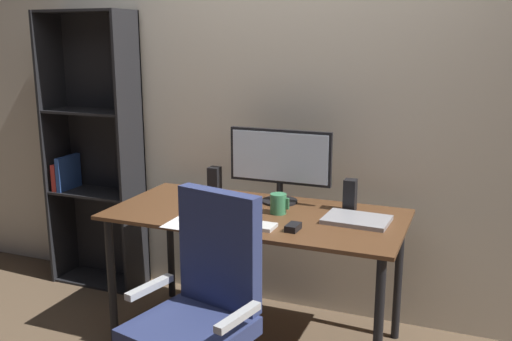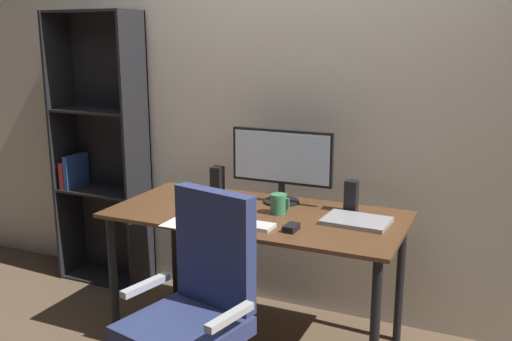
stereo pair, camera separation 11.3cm
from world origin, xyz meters
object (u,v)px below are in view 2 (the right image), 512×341
object	(u,v)px
keyboard	(245,224)
office_chair	(195,321)
bookshelf	(102,152)
monitor	(282,161)
speaker_left	(217,181)
coffee_mug	(279,204)
mouse	(291,228)
laptop	(357,221)
desk	(256,227)
speaker_right	(351,196)

from	to	relation	value
keyboard	office_chair	distance (m)	0.56
keyboard	bookshelf	world-z (taller)	bookshelf
monitor	speaker_left	bearing A→B (deg)	-178.87
speaker_left	coffee_mug	bearing A→B (deg)	-22.49
monitor	speaker_left	distance (m)	0.43
coffee_mug	speaker_left	bearing A→B (deg)	157.51
speaker_left	bookshelf	xyz separation A→B (m)	(-0.95, 0.15, 0.07)
coffee_mug	office_chair	distance (m)	0.81
monitor	mouse	bearing A→B (deg)	-62.77
keyboard	coffee_mug	distance (m)	0.27
mouse	coffee_mug	distance (m)	0.28
office_chair	laptop	bearing A→B (deg)	69.38
monitor	coffee_mug	size ratio (longest dim) A/B	5.48
desk	mouse	bearing A→B (deg)	-36.27
desk	speaker_left	distance (m)	0.45
speaker_left	speaker_right	bearing A→B (deg)	0.00
keyboard	coffee_mug	world-z (taller)	coffee_mug
desk	speaker_left	xyz separation A→B (m)	(-0.35, 0.22, 0.17)
speaker_left	office_chair	world-z (taller)	office_chair
speaker_left	office_chair	distance (m)	1.06
mouse	speaker_right	xyz separation A→B (m)	(0.18, 0.42, 0.07)
desk	coffee_mug	world-z (taller)	coffee_mug
mouse	monitor	bearing A→B (deg)	119.98
monitor	mouse	distance (m)	0.53
desk	laptop	world-z (taller)	laptop
coffee_mug	laptop	distance (m)	0.41
monitor	office_chair	bearing A→B (deg)	-91.37
mouse	coffee_mug	world-z (taller)	coffee_mug
speaker_left	bookshelf	distance (m)	0.97
desk	laptop	distance (m)	0.54
monitor	office_chair	xyz separation A→B (m)	(-0.02, -0.93, -0.52)
laptop	desk	bearing A→B (deg)	-172.20
coffee_mug	speaker_left	size ratio (longest dim) A/B	0.62
monitor	mouse	world-z (taller)	monitor
monitor	bookshelf	size ratio (longest dim) A/B	0.32
monitor	coffee_mug	distance (m)	0.28
keyboard	speaker_right	world-z (taller)	speaker_right
keyboard	bookshelf	distance (m)	1.47
bookshelf	mouse	bearing A→B (deg)	-19.95
monitor	laptop	bearing A→B (deg)	-21.23
speaker_right	desk	bearing A→B (deg)	-153.66
desk	mouse	distance (m)	0.35
keyboard	mouse	size ratio (longest dim) A/B	3.02
monitor	speaker_right	world-z (taller)	monitor
desk	speaker_right	bearing A→B (deg)	26.34
desk	keyboard	world-z (taller)	keyboard
mouse	speaker_left	world-z (taller)	speaker_left
keyboard	speaker_right	distance (m)	0.61
mouse	speaker_right	size ratio (longest dim) A/B	0.56
desk	speaker_right	world-z (taller)	speaker_right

